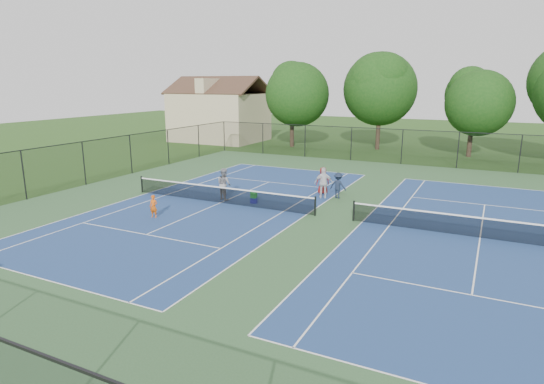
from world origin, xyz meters
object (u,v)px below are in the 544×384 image
at_px(clapboard_house, 220,115).
at_px(ball_crate, 254,201).
at_px(child_player, 154,206).
at_px(bystander_b, 338,185).
at_px(bystander_a, 324,183).
at_px(ball_hopper, 254,195).
at_px(instructor, 224,184).
at_px(tree_back_a, 292,91).
at_px(tree_back_c, 474,98).
at_px(bystander_c, 323,181).
at_px(tree_back_b, 381,86).

height_order(clapboard_house, ball_crate, clapboard_house).
bearing_deg(child_player, bystander_b, 37.33).
bearing_deg(bystander_a, bystander_b, 179.55).
xyz_separation_m(bystander_a, ball_hopper, (-3.24, -2.96, -0.43)).
relative_size(clapboard_house, instructor, 5.60).
relative_size(tree_back_a, bystander_b, 5.73).
bearing_deg(bystander_b, ball_crate, 45.32).
relative_size(clapboard_house, child_player, 8.97).
xyz_separation_m(clapboard_house, ball_crate, (17.79, -24.16, -2.93)).
height_order(clapboard_house, ball_hopper, clapboard_house).
relative_size(tree_back_c, bystander_c, 4.90).
distance_m(child_player, instructor, 5.02).
bearing_deg(bystander_a, ball_crate, 17.22).
xyz_separation_m(child_player, ball_hopper, (3.33, 4.87, -0.08)).
distance_m(tree_back_a, bystander_c, 22.49).
distance_m(tree_back_c, bystander_a, 22.77).
xyz_separation_m(instructor, ball_hopper, (2.01, 0.04, -0.44)).
bearing_deg(tree_back_c, bystander_a, -108.19).
distance_m(tree_back_a, bystander_b, 23.68).
height_order(tree_back_b, child_player, tree_back_b).
relative_size(tree_back_b, ball_crate, 26.85).
bearing_deg(bystander_a, tree_back_c, -133.36).
bearing_deg(child_player, ball_crate, 44.96).
xyz_separation_m(clapboard_house, child_player, (14.47, -29.04, -2.49)).
bearing_deg(bystander_b, tree_back_c, -100.61).
distance_m(tree_back_b, bystander_a, 23.00).
xyz_separation_m(tree_back_b, clapboard_house, (-19.00, -1.00, -3.50)).
xyz_separation_m(tree_back_c, bystander_a, (-6.97, -21.20, -4.53)).
bearing_deg(clapboard_house, ball_crate, -53.63).
xyz_separation_m(tree_back_c, bystander_c, (-7.40, -20.15, -4.62)).
bearing_deg(bystander_a, instructor, 4.56).
bearing_deg(clapboard_house, ball_hopper, -53.63).
height_order(tree_back_a, clapboard_house, tree_back_a).
distance_m(tree_back_a, instructor, 24.44).
distance_m(bystander_b, ball_crate, 5.28).
xyz_separation_m(tree_back_b, child_player, (-4.53, -30.04, -5.99)).
distance_m(tree_back_a, tree_back_b, 9.24).
bearing_deg(child_player, tree_back_a, 88.32).
height_order(tree_back_b, instructor, tree_back_b).
bearing_deg(ball_crate, tree_back_b, 87.25).
bearing_deg(tree_back_a, tree_back_b, 12.53).
height_order(instructor, bystander_b, instructor).
bearing_deg(ball_hopper, tree_back_a, 108.59).
bearing_deg(instructor, child_player, 98.21).
bearing_deg(bystander_a, tree_back_b, -109.93).
bearing_deg(instructor, bystander_b, -127.46).
distance_m(bystander_c, ball_hopper, 4.91).
bearing_deg(tree_back_c, ball_crate, -112.91).
bearing_deg(ball_crate, bystander_a, 42.39).
relative_size(instructor, ball_crate, 5.16).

